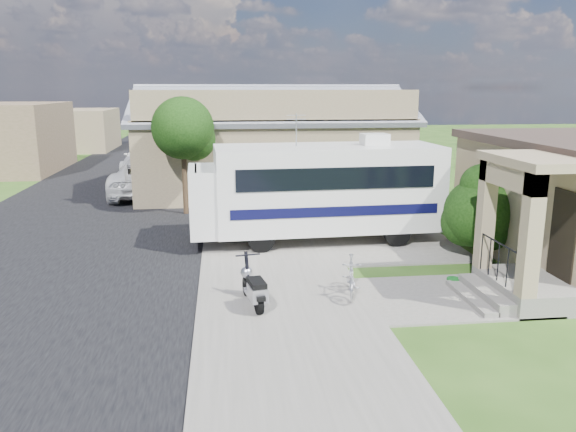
{
  "coord_description": "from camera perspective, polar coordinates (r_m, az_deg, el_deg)",
  "views": [
    {
      "loc": [
        -2.35,
        -13.04,
        4.89
      ],
      "look_at": [
        -0.5,
        2.5,
        1.3
      ],
      "focal_mm": 35.0,
      "sensor_mm": 36.0,
      "label": 1
    }
  ],
  "objects": [
    {
      "name": "street_tree_a",
      "position": [
        22.19,
        -10.36,
        8.47
      ],
      "size": [
        2.44,
        2.4,
        4.58
      ],
      "color": "#302315",
      "rests_on": "ground"
    },
    {
      "name": "pickup_truck",
      "position": [
        26.96,
        -14.16,
        3.94
      ],
      "size": [
        3.04,
        6.31,
        1.73
      ],
      "primitive_type": "imported",
      "rotation": [
        0.0,
        0.0,
        3.17
      ],
      "color": "white",
      "rests_on": "ground"
    },
    {
      "name": "scooter",
      "position": [
        12.74,
        -3.5,
        -7.33
      ],
      "size": [
        0.68,
        1.65,
        1.09
      ],
      "rotation": [
        0.0,
        0.0,
        0.18
      ],
      "color": "black",
      "rests_on": "ground"
    },
    {
      "name": "walk_slab",
      "position": [
        14.04,
        16.23,
        -7.89
      ],
      "size": [
        4.0,
        3.0,
        0.05
      ],
      "primitive_type": "cube",
      "color": "#68655D",
      "rests_on": "ground"
    },
    {
      "name": "warehouse",
      "position": [
        27.26,
        -1.81,
        6.8
      ],
      "size": [
        12.5,
        8.4,
        5.04
      ],
      "color": "#79644B",
      "rests_on": "ground"
    },
    {
      "name": "motorhome",
      "position": [
        17.98,
        3.07,
        2.83
      ],
      "size": [
        8.03,
        2.86,
        4.07
      ],
      "rotation": [
        0.0,
        0.0,
        0.04
      ],
      "color": "silver",
      "rests_on": "ground"
    },
    {
      "name": "driveway_slab",
      "position": [
        18.6,
        5.4,
        -2.3
      ],
      "size": [
        7.0,
        6.0,
        0.05
      ],
      "primitive_type": "cube",
      "color": "#68655D",
      "rests_on": "ground"
    },
    {
      "name": "street_tree_b",
      "position": [
        32.15,
        -9.32,
        10.08
      ],
      "size": [
        2.44,
        2.4,
        4.73
      ],
      "color": "#302315",
      "rests_on": "ground"
    },
    {
      "name": "street_slab",
      "position": [
        24.11,
        -18.97,
        0.53
      ],
      "size": [
        9.0,
        80.0,
        0.02
      ],
      "primitive_type": "cube",
      "color": "black",
      "rests_on": "ground"
    },
    {
      "name": "bicycle",
      "position": [
        13.45,
        6.42,
        -6.36
      ],
      "size": [
        0.76,
        1.61,
        0.93
      ],
      "primitive_type": "imported",
      "rotation": [
        0.0,
        0.0,
        -0.21
      ],
      "color": "#ABABB3",
      "rests_on": "ground"
    },
    {
      "name": "sidewalk_slab",
      "position": [
        23.59,
        -3.36,
        1.0
      ],
      "size": [
        4.0,
        80.0,
        0.06
      ],
      "primitive_type": "cube",
      "color": "#68655D",
      "rests_on": "ground"
    },
    {
      "name": "ground",
      "position": [
        14.12,
        3.24,
        -7.36
      ],
      "size": [
        120.0,
        120.0,
        0.0
      ],
      "primitive_type": "plane",
      "color": "#234612"
    },
    {
      "name": "street_tree_c",
      "position": [
        41.15,
        -8.79,
        10.28
      ],
      "size": [
        2.44,
        2.4,
        4.42
      ],
      "color": "#302315",
      "rests_on": "ground"
    },
    {
      "name": "shrub",
      "position": [
        17.26,
        18.97,
        0.6
      ],
      "size": [
        2.26,
        2.15,
        2.77
      ],
      "color": "#302315",
      "rests_on": "ground"
    },
    {
      "name": "van",
      "position": [
        34.01,
        -14.16,
        5.7
      ],
      "size": [
        2.45,
        5.87,
        1.69
      ],
      "primitive_type": "imported",
      "rotation": [
        0.0,
        0.0,
        -0.01
      ],
      "color": "white",
      "rests_on": "ground"
    },
    {
      "name": "garden_hose",
      "position": [
        14.93,
        16.46,
        -6.44
      ],
      "size": [
        0.34,
        0.34,
        0.15
      ],
      "primitive_type": "cylinder",
      "color": "#14641F",
      "rests_on": "ground"
    },
    {
      "name": "distant_bldg_near",
      "position": [
        48.82,
        -22.01,
        8.13
      ],
      "size": [
        8.0,
        7.0,
        3.2
      ],
      "primitive_type": "cube",
      "color": "#79644B",
      "rests_on": "ground"
    }
  ]
}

